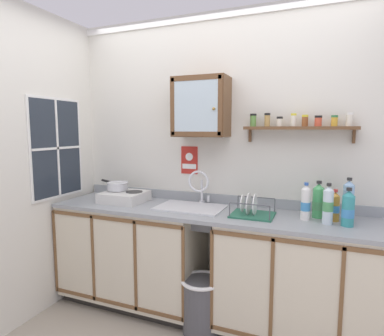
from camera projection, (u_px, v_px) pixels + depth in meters
The scene contains 21 objects.
back_wall at pixel (224, 162), 2.78m from camera, with size 3.36×0.07×2.53m.
side_wall_left at pixel (11, 168), 2.44m from camera, with size 0.05×3.43×2.53m, color silver.
lower_cabinet_run at pixel (133, 254), 2.88m from camera, with size 1.26×0.58×0.88m.
lower_cabinet_run_right at pixel (307, 283), 2.33m from camera, with size 1.29×0.58×0.88m.
countertop at pixel (212, 213), 2.54m from camera, with size 2.72×0.60×0.03m, color gray.
backsplash at pixel (222, 199), 2.79m from camera, with size 2.72×0.02×0.08m, color gray.
sink at pixel (192, 210), 2.65m from camera, with size 0.54×0.41×0.43m.
hot_plate_stove at pixel (124, 197), 2.86m from camera, with size 0.36×0.34×0.10m.
saucepan at pixel (117, 186), 2.91m from camera, with size 0.36×0.23×0.07m.
bottle_soda_green_0 at pixel (318, 201), 2.34m from camera, with size 0.08×0.08×0.27m.
bottle_water_clear_1 at pixel (328, 205), 2.18m from camera, with size 0.07×0.07×0.28m.
bottle_detergent_teal_2 at pixel (348, 209), 2.13m from camera, with size 0.08×0.08×0.26m.
bottle_water_blue_3 at pixel (348, 200), 2.26m from camera, with size 0.08×0.08×0.31m.
bottle_opaque_white_4 at pixel (306, 203), 2.28m from camera, with size 0.07×0.07×0.27m.
bottle_juice_amber_5 at pixel (335, 207), 2.25m from camera, with size 0.06×0.06×0.23m.
dish_rack at pixel (252, 211), 2.40m from camera, with size 0.31×0.27×0.17m.
wall_cabinet at pixel (201, 107), 2.65m from camera, with size 0.45×0.27×0.49m.
spice_shelf at pixel (299, 126), 2.43m from camera, with size 0.82×0.14×0.23m.
warning_sign at pixel (189, 160), 2.87m from camera, with size 0.16×0.01×0.25m.
window at pixel (56, 148), 2.82m from camera, with size 0.03×0.59×0.88m.
trash_bin at pixel (201, 304), 2.45m from camera, with size 0.32×0.32×0.44m.
Camera 1 is at (0.79, -2.01, 1.56)m, focal length 30.10 mm.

